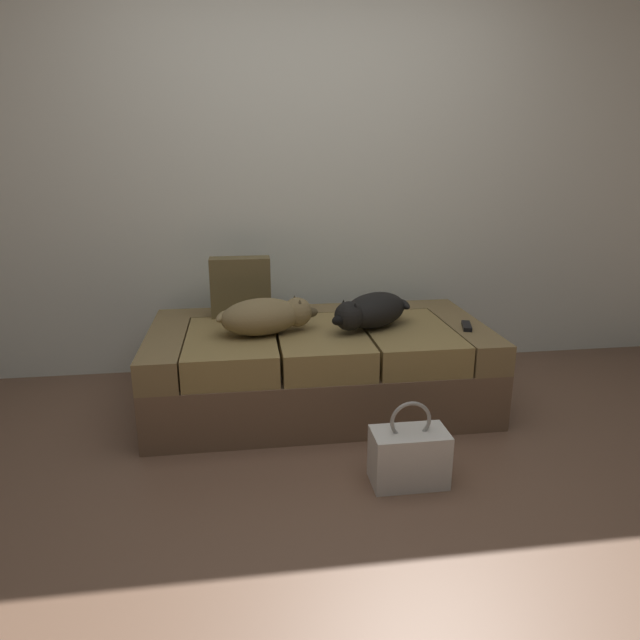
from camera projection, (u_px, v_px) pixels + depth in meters
ground_plane at (358, 523)px, 2.13m from camera, size 10.00×10.00×0.00m
back_wall at (303, 147)px, 3.41m from camera, size 6.40×0.10×2.80m
couch at (319, 366)px, 3.10m from camera, size 1.82×0.94×0.46m
dog_tan at (267, 316)px, 2.88m from camera, size 0.55×0.32×0.19m
dog_dark at (370, 311)px, 2.98m from camera, size 0.51×0.42×0.19m
tv_remote at (467, 326)px, 3.00m from camera, size 0.09×0.16×0.02m
throw_pillow at (241, 287)px, 3.19m from camera, size 0.34×0.12×0.34m
handbag at (409, 456)px, 2.36m from camera, size 0.32×0.18×0.38m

